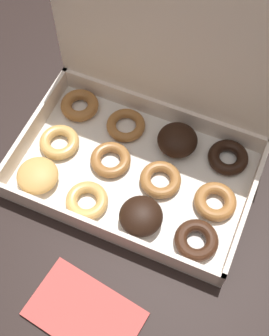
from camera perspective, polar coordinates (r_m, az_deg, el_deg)
ground_plane at (r=1.52m, az=0.17°, el=-16.38°), size 8.00×8.00×0.00m
dining_table at (r=0.91m, az=0.28°, el=-7.45°), size 0.96×0.87×0.76m
donut_box at (r=0.79m, az=0.98°, el=3.25°), size 0.41×0.27×0.32m
paper_napkin at (r=0.74m, az=-6.13°, el=-17.24°), size 0.18×0.13×0.01m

